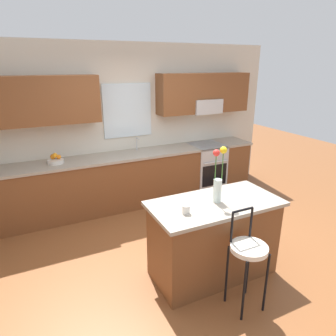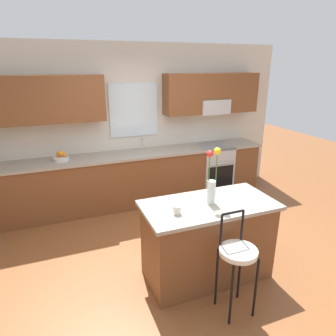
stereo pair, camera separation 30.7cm
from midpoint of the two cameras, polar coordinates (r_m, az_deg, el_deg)
name	(u,v)px [view 1 (the left image)]	position (r m, az deg, el deg)	size (l,w,h in m)	color
ground_plane	(181,253)	(4.13, 0.26, -15.73)	(14.00, 14.00, 0.00)	brown
back_wall_assembly	(129,116)	(5.32, -8.95, 9.69)	(5.60, 0.50, 2.70)	beige
counter_run	(136,178)	(5.32, -7.75, -1.94)	(4.56, 0.64, 0.92)	brown
sink_faucet	(137,143)	(5.30, -7.54, 4.74)	(0.02, 0.13, 0.23)	#B7BABC
oven_range	(206,167)	(5.87, 5.68, 0.08)	(0.60, 0.64, 0.92)	#B7BABC
kitchen_island	(213,238)	(3.57, 6.06, -13.04)	(1.46, 0.74, 0.92)	brown
bar_stool_near	(248,252)	(3.08, 12.02, -15.32)	(0.36, 0.36, 1.04)	black
flower_vase	(218,180)	(3.26, 6.77, -2.30)	(0.15, 0.09, 0.62)	silver
mug_ceramic	(186,209)	(3.07, 0.55, -7.84)	(0.08, 0.08, 0.09)	silver
fruit_bowl_oranges	(55,160)	(4.96, -22.11, 1.37)	(0.24, 0.24, 0.16)	silver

